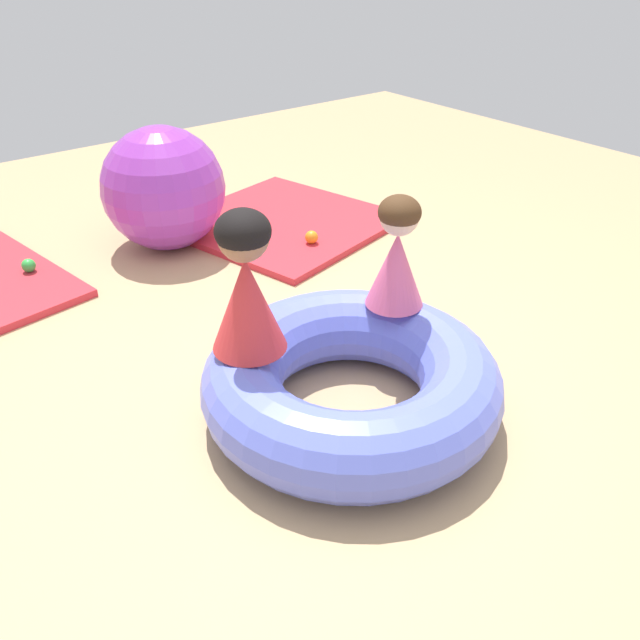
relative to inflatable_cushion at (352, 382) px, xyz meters
The scene contains 8 objects.
ground_plane 0.20m from the inflatable_cushion, 92.18° to the left, with size 8.00×8.00×0.00m, color tan.
gym_mat_far_right 1.92m from the inflatable_cushion, 62.74° to the left, with size 1.16×1.17×0.04m, color red.
inflatable_cushion is the anchor object (origin of this frame).
child_in_pink 0.54m from the inflatable_cushion, 23.49° to the left, with size 0.29×0.29×0.47m.
child_in_red 0.57m from the inflatable_cushion, 140.62° to the left, with size 0.31×0.31×0.54m.
play_ball_green 2.05m from the inflatable_cushion, 107.62° to the left, with size 0.07×0.07×0.07m, color green.
play_ball_orange 1.54m from the inflatable_cushion, 58.45° to the left, with size 0.08×0.08×0.08m, color orange.
exercise_ball_large 1.90m from the inflatable_cushion, 84.66° to the left, with size 0.70×0.70×0.70m, color purple.
Camera 1 is at (-1.37, -1.69, 1.69)m, focal length 37.68 mm.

